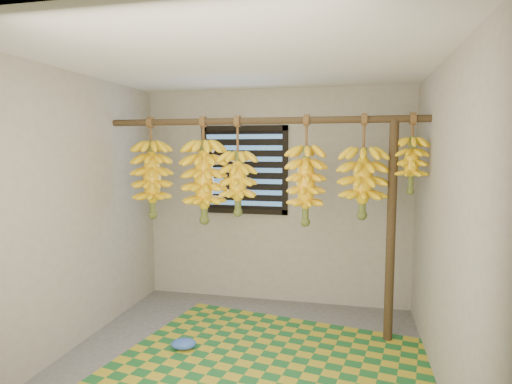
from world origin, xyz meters
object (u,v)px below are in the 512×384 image
(support_post, at_px, (391,232))
(plastic_bag, at_px, (184,344))
(banana_bunch_a, at_px, (152,179))
(banana_bunch_e, at_px, (363,183))
(woven_mat, at_px, (270,366))
(banana_bunch_b, at_px, (204,182))
(banana_bunch_d, at_px, (306,185))
(banana_bunch_c, at_px, (238,183))
(banana_bunch_f, at_px, (411,165))

(support_post, relative_size, plastic_bag, 9.09)
(banana_bunch_a, bearing_deg, banana_bunch_e, -0.00)
(woven_mat, xyz_separation_m, banana_bunch_e, (0.70, 0.70, 1.44))
(banana_bunch_b, distance_m, banana_bunch_d, 0.99)
(plastic_bag, relative_size, banana_bunch_b, 0.22)
(banana_bunch_e, bearing_deg, banana_bunch_c, -180.00)
(woven_mat, xyz_separation_m, banana_bunch_f, (1.11, 0.70, 1.60))
(woven_mat, bearing_deg, banana_bunch_d, 74.75)
(banana_bunch_c, height_order, banana_bunch_e, same)
(banana_bunch_b, bearing_deg, banana_bunch_f, 0.00)
(woven_mat, xyz_separation_m, plastic_bag, (-0.79, 0.11, 0.05))
(woven_mat, height_order, banana_bunch_c, banana_bunch_c)
(plastic_bag, xyz_separation_m, banana_bunch_a, (-0.56, 0.60, 1.38))
(support_post, relative_size, banana_bunch_b, 1.96)
(plastic_bag, distance_m, banana_bunch_c, 1.52)
(plastic_bag, bearing_deg, banana_bunch_b, 91.07)
(banana_bunch_b, xyz_separation_m, banana_bunch_d, (0.99, 0.00, -0.01))
(banana_bunch_c, height_order, banana_bunch_f, same)
(support_post, distance_m, banana_bunch_b, 1.80)
(woven_mat, distance_m, banana_bunch_b, 1.77)
(woven_mat, relative_size, banana_bunch_c, 2.63)
(woven_mat, xyz_separation_m, banana_bunch_a, (-1.34, 0.70, 1.43))
(support_post, bearing_deg, plastic_bag, -161.10)
(banana_bunch_c, bearing_deg, banana_bunch_a, 180.00)
(support_post, bearing_deg, banana_bunch_c, -180.00)
(support_post, bearing_deg, banana_bunch_e, 180.00)
(plastic_bag, xyz_separation_m, banana_bunch_b, (-0.01, 0.60, 1.37))
(banana_bunch_f, bearing_deg, banana_bunch_d, 180.00)
(plastic_bag, relative_size, banana_bunch_f, 0.32)
(banana_bunch_e, bearing_deg, plastic_bag, -158.14)
(banana_bunch_c, bearing_deg, woven_mat, -57.06)
(banana_bunch_a, height_order, banana_bunch_e, same)
(banana_bunch_a, relative_size, banana_bunch_c, 1.06)
(plastic_bag, height_order, banana_bunch_e, banana_bunch_e)
(woven_mat, bearing_deg, banana_bunch_a, 152.37)
(support_post, relative_size, woven_mat, 0.81)
(banana_bunch_e, bearing_deg, banana_bunch_a, 180.00)
(support_post, height_order, banana_bunch_b, banana_bunch_b)
(banana_bunch_d, xyz_separation_m, banana_bunch_e, (0.51, 0.00, 0.03))
(woven_mat, xyz_separation_m, banana_bunch_b, (-0.80, 0.70, 1.42))
(banana_bunch_c, xyz_separation_m, banana_bunch_d, (0.65, 0.00, -0.01))
(banana_bunch_b, xyz_separation_m, banana_bunch_f, (1.90, 0.00, 0.18))
(banana_bunch_c, bearing_deg, support_post, 0.00)
(banana_bunch_c, distance_m, banana_bunch_f, 1.57)
(support_post, distance_m, banana_bunch_c, 1.47)
(support_post, height_order, banana_bunch_c, banana_bunch_c)
(plastic_bag, distance_m, banana_bunch_e, 2.12)
(banana_bunch_a, bearing_deg, support_post, -0.00)
(plastic_bag, xyz_separation_m, banana_bunch_d, (0.98, 0.60, 1.35))
(banana_bunch_d, bearing_deg, support_post, 0.00)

